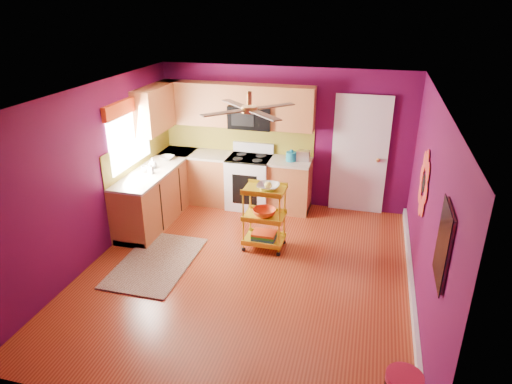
# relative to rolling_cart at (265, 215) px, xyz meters

# --- Properties ---
(ground) EXTENTS (5.00, 5.00, 0.00)m
(ground) POSITION_rel_rolling_cart_xyz_m (-0.08, -0.74, -0.57)
(ground) COLOR maroon
(ground) RESTS_ON ground
(room_envelope) EXTENTS (4.54, 5.04, 2.52)m
(room_envelope) POSITION_rel_rolling_cart_xyz_m (-0.05, -0.74, 1.07)
(room_envelope) COLOR #510938
(room_envelope) RESTS_ON ground
(lower_cabinets) EXTENTS (2.81, 2.31, 0.94)m
(lower_cabinets) POSITION_rel_rolling_cart_xyz_m (-1.43, 1.08, -0.13)
(lower_cabinets) COLOR #965229
(lower_cabinets) RESTS_ON ground
(electric_range) EXTENTS (0.76, 0.66, 1.13)m
(electric_range) POSITION_rel_rolling_cart_xyz_m (-0.63, 1.43, -0.08)
(electric_range) COLOR white
(electric_range) RESTS_ON ground
(upper_cabinetry) EXTENTS (2.80, 2.30, 1.26)m
(upper_cabinetry) POSITION_rel_rolling_cart_xyz_m (-1.32, 1.43, 1.23)
(upper_cabinetry) COLOR #965229
(upper_cabinetry) RESTS_ON ground
(left_window) EXTENTS (0.08, 1.35, 1.08)m
(left_window) POSITION_rel_rolling_cart_xyz_m (-2.30, 0.31, 1.17)
(left_window) COLOR white
(left_window) RESTS_ON ground
(panel_door) EXTENTS (0.95, 0.11, 2.15)m
(panel_door) POSITION_rel_rolling_cart_xyz_m (1.27, 1.73, 0.46)
(panel_door) COLOR white
(panel_door) RESTS_ON ground
(right_wall_art) EXTENTS (0.04, 2.74, 1.04)m
(right_wall_art) POSITION_rel_rolling_cart_xyz_m (2.15, -1.08, 0.88)
(right_wall_art) COLOR black
(right_wall_art) RESTS_ON ground
(ceiling_fan) EXTENTS (1.01, 1.01, 0.26)m
(ceiling_fan) POSITION_rel_rolling_cart_xyz_m (-0.08, -0.54, 1.72)
(ceiling_fan) COLOR #BF8C3F
(ceiling_fan) RESTS_ON ground
(shag_rug) EXTENTS (1.00, 1.63, 0.02)m
(shag_rug) POSITION_rel_rolling_cart_xyz_m (-1.43, -0.83, -0.55)
(shag_rug) COLOR black
(shag_rug) RESTS_ON ground
(rolling_cart) EXTENTS (0.62, 0.45, 1.10)m
(rolling_cart) POSITION_rel_rolling_cart_xyz_m (0.00, 0.00, 0.00)
(rolling_cart) COLOR gold
(rolling_cart) RESTS_ON ground
(teal_kettle) EXTENTS (0.18, 0.18, 0.21)m
(teal_kettle) POSITION_rel_rolling_cart_xyz_m (0.12, 1.44, 0.46)
(teal_kettle) COLOR teal
(teal_kettle) RESTS_ON lower_cabinets
(toaster) EXTENTS (0.22, 0.15, 0.18)m
(toaster) POSITION_rel_rolling_cart_xyz_m (0.32, 1.51, 0.46)
(toaster) COLOR beige
(toaster) RESTS_ON lower_cabinets
(soap_bottle_a) EXTENTS (0.08, 0.09, 0.19)m
(soap_bottle_a) POSITION_rel_rolling_cart_xyz_m (-1.96, 0.26, 0.47)
(soap_bottle_a) COLOR #EA3F72
(soap_bottle_a) RESTS_ON lower_cabinets
(soap_bottle_b) EXTENTS (0.14, 0.14, 0.18)m
(soap_bottle_b) POSITION_rel_rolling_cart_xyz_m (-2.05, 0.50, 0.46)
(soap_bottle_b) COLOR white
(soap_bottle_b) RESTS_ON lower_cabinets
(counter_dish) EXTENTS (0.24, 0.24, 0.06)m
(counter_dish) POSITION_rel_rolling_cart_xyz_m (-2.01, 0.97, 0.40)
(counter_dish) COLOR white
(counter_dish) RESTS_ON lower_cabinets
(counter_cup) EXTENTS (0.12, 0.12, 0.09)m
(counter_cup) POSITION_rel_rolling_cart_xyz_m (-2.09, 0.31, 0.42)
(counter_cup) COLOR white
(counter_cup) RESTS_ON lower_cabinets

